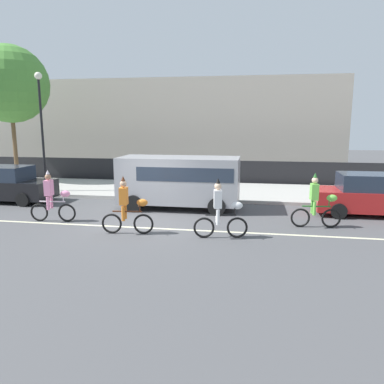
# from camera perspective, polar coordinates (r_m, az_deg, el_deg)

# --- Properties ---
(ground_plane) EXTENTS (80.00, 80.00, 0.00)m
(ground_plane) POSITION_cam_1_polar(r_m,az_deg,el_deg) (13.68, -7.79, -4.82)
(ground_plane) COLOR #4C4C4F
(road_centre_line) EXTENTS (36.00, 0.14, 0.01)m
(road_centre_line) POSITION_cam_1_polar(r_m,az_deg,el_deg) (13.22, -8.44, -5.36)
(road_centre_line) COLOR beige
(road_centre_line) RESTS_ON ground
(sidewalk_curb) EXTENTS (60.00, 5.00, 0.15)m
(sidewalk_curb) POSITION_cam_1_polar(r_m,az_deg,el_deg) (19.80, -2.19, 0.29)
(sidewalk_curb) COLOR #ADAAA3
(sidewalk_curb) RESTS_ON ground
(fence_line) EXTENTS (40.00, 0.08, 1.40)m
(fence_line) POSITION_cam_1_polar(r_m,az_deg,el_deg) (22.52, -0.69, 3.15)
(fence_line) COLOR black
(fence_line) RESTS_ON ground
(building_backdrop) EXTENTS (28.00, 8.00, 6.74)m
(building_backdrop) POSITION_cam_1_polar(r_m,az_deg,el_deg) (31.56, -4.82, 10.10)
(building_backdrop) COLOR #B2A899
(building_backdrop) RESTS_ON ground
(parade_cyclist_pink) EXTENTS (1.72, 0.50, 1.92)m
(parade_cyclist_pink) POSITION_cam_1_polar(r_m,az_deg,el_deg) (14.60, -20.49, -1.02)
(parade_cyclist_pink) COLOR black
(parade_cyclist_pink) RESTS_ON ground
(parade_cyclist_orange) EXTENTS (1.72, 0.50, 1.92)m
(parade_cyclist_orange) POSITION_cam_1_polar(r_m,az_deg,el_deg) (12.35, -9.80, -2.53)
(parade_cyclist_orange) COLOR black
(parade_cyclist_orange) RESTS_ON ground
(parade_cyclist_zebra) EXTENTS (1.71, 0.53, 1.92)m
(parade_cyclist_zebra) POSITION_cam_1_polar(r_m,az_deg,el_deg) (11.76, 4.48, -3.06)
(parade_cyclist_zebra) COLOR black
(parade_cyclist_zebra) RESTS_ON ground
(parade_cyclist_lime) EXTENTS (1.72, 0.50, 1.92)m
(parade_cyclist_lime) POSITION_cam_1_polar(r_m,az_deg,el_deg) (13.60, 18.51, -1.71)
(parade_cyclist_lime) COLOR black
(parade_cyclist_lime) RESTS_ON ground
(parked_van_grey) EXTENTS (5.00, 2.22, 2.18)m
(parked_van_grey) POSITION_cam_1_polar(r_m,az_deg,el_deg) (15.75, -1.70, 2.07)
(parked_van_grey) COLOR #99999E
(parked_van_grey) RESTS_ON ground
(parked_car_black) EXTENTS (4.10, 1.92, 1.64)m
(parked_car_black) POSITION_cam_1_polar(r_m,az_deg,el_deg) (19.15, -26.28, 0.98)
(parked_car_black) COLOR black
(parked_car_black) RESTS_ON ground
(parked_car_red) EXTENTS (4.10, 1.92, 1.64)m
(parked_car_red) POSITION_cam_1_polar(r_m,az_deg,el_deg) (16.23, 25.27, -0.48)
(parked_car_red) COLOR #AD1E1E
(parked_car_red) RESTS_ON ground
(street_lamp_post) EXTENTS (0.36, 0.36, 5.86)m
(street_lamp_post) POSITION_cam_1_polar(r_m,az_deg,el_deg) (20.29, -22.02, 10.89)
(street_lamp_post) COLOR black
(street_lamp_post) RESTS_ON sidewalk_curb
(street_tree_near_lamp) EXTENTS (4.50, 4.50, 7.92)m
(street_tree_near_lamp) POSITION_cam_1_polar(r_m,az_deg,el_deg) (25.23, -26.04, 14.54)
(street_tree_near_lamp) COLOR brown
(street_tree_near_lamp) RESTS_ON sidewalk_curb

